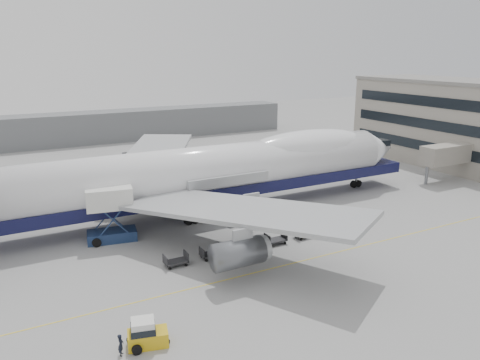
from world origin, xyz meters
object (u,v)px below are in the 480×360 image
airliner (214,170)px  baggage_tug (146,334)px  catering_truck (110,211)px  ground_worker (121,345)px

airliner → baggage_tug: bearing=-124.8°
airliner → catering_truck: airliner is taller
airliner → baggage_tug: airliner is taller
baggage_tug → ground_worker: (-1.88, -0.23, -0.12)m
airliner → catering_truck: bearing=-166.4°
catering_truck → baggage_tug: 21.08m
catering_truck → baggage_tug: (-2.51, -20.78, -2.53)m
airliner → ground_worker: 31.23m
airliner → baggage_tug: (-16.88, -24.26, -4.70)m
airliner → ground_worker: bearing=-127.5°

